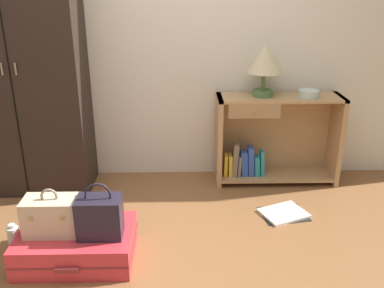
# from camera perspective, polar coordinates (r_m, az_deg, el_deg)

# --- Properties ---
(ground_plane) EXTENTS (9.00, 9.00, 0.00)m
(ground_plane) POSITION_cam_1_polar(r_m,az_deg,el_deg) (2.73, -4.71, -16.81)
(ground_plane) COLOR brown
(back_wall) EXTENTS (6.40, 0.10, 2.60)m
(back_wall) POSITION_cam_1_polar(r_m,az_deg,el_deg) (3.67, -4.05, 15.26)
(back_wall) COLOR silver
(back_wall) RESTS_ON ground_plane
(wardrobe) EXTENTS (0.97, 0.47, 2.14)m
(wardrobe) POSITION_cam_1_polar(r_m,az_deg,el_deg) (3.64, -22.13, 10.06)
(wardrobe) COLOR black
(wardrobe) RESTS_ON ground_plane
(bookshelf) EXTENTS (1.06, 0.33, 0.77)m
(bookshelf) POSITION_cam_1_polar(r_m,az_deg,el_deg) (3.75, 10.68, 0.62)
(bookshelf) COLOR tan
(bookshelf) RESTS_ON ground_plane
(table_lamp) EXTENTS (0.29, 0.29, 0.43)m
(table_lamp) POSITION_cam_1_polar(r_m,az_deg,el_deg) (3.54, 9.77, 10.96)
(table_lamp) COLOR #4C7542
(table_lamp) RESTS_ON bookshelf
(bowl) EXTENTS (0.16, 0.16, 0.06)m
(bowl) POSITION_cam_1_polar(r_m,az_deg,el_deg) (3.64, 15.46, 6.56)
(bowl) COLOR silver
(bowl) RESTS_ON bookshelf
(suitcase_large) EXTENTS (0.73, 0.52, 0.20)m
(suitcase_large) POSITION_cam_1_polar(r_m,az_deg,el_deg) (2.88, -15.21, -12.92)
(suitcase_large) COLOR #D1333D
(suitcase_large) RESTS_ON ground_plane
(train_case) EXTENTS (0.34, 0.20, 0.31)m
(train_case) POSITION_cam_1_polar(r_m,az_deg,el_deg) (2.79, -18.35, -9.14)
(train_case) COLOR beige
(train_case) RESTS_ON suitcase_large
(handbag) EXTENTS (0.27, 0.18, 0.36)m
(handbag) POSITION_cam_1_polar(r_m,az_deg,el_deg) (2.68, -12.32, -9.48)
(handbag) COLOR #231E2D
(handbag) RESTS_ON suitcase_large
(bottle) EXTENTS (0.08, 0.08, 0.19)m
(bottle) POSITION_cam_1_polar(r_m,az_deg,el_deg) (3.10, -22.86, -11.59)
(bottle) COLOR white
(bottle) RESTS_ON ground_plane
(open_book_on_floor) EXTENTS (0.40, 0.36, 0.02)m
(open_book_on_floor) POSITION_cam_1_polar(r_m,az_deg,el_deg) (3.36, 12.23, -9.11)
(open_book_on_floor) COLOR white
(open_book_on_floor) RESTS_ON ground_plane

